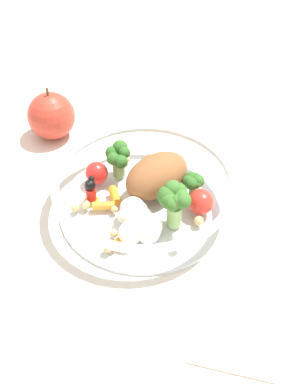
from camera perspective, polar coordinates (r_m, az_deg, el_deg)
name	(u,v)px	position (r m, az deg, el deg)	size (l,w,h in m)	color
ground_plane	(160,206)	(0.63, 1.97, -1.73)	(2.40, 2.40, 0.00)	silver
food_container	(147,192)	(0.61, 0.34, -0.01)	(0.23, 0.23, 0.07)	white
loose_apple	(51,116)	(0.74, -11.03, 8.93)	(0.07, 0.07, 0.08)	#BC3828
folded_napkin	(264,322)	(0.54, 14.11, -14.80)	(0.14, 0.13, 0.01)	silver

